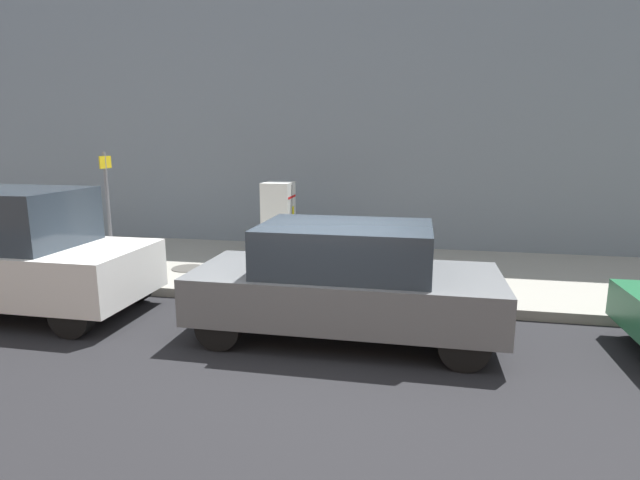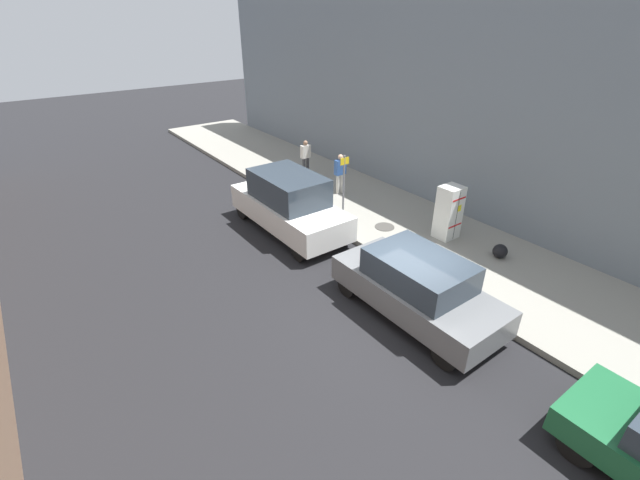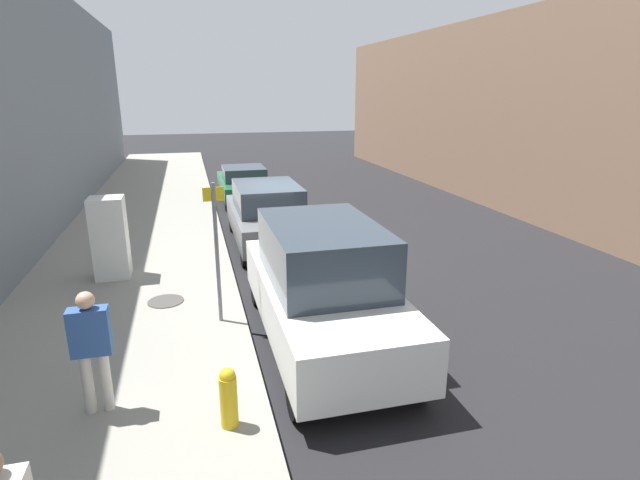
{
  "view_description": "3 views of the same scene",
  "coord_description": "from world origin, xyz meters",
  "px_view_note": "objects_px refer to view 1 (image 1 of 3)",
  "views": [
    {
      "loc": [
        6.87,
        1.34,
        2.95
      ],
      "look_at": [
        -0.87,
        -0.2,
        1.37
      ],
      "focal_mm": 28.0,
      "sensor_mm": 36.0,
      "label": 1
    },
    {
      "loc": [
        6.99,
        6.01,
        7.11
      ],
      "look_at": [
        0.02,
        -3.42,
        0.69
      ],
      "focal_mm": 24.0,
      "sensor_mm": 36.0,
      "label": 2
    },
    {
      "loc": [
        -2.32,
        -13.25,
        4.22
      ],
      "look_at": [
        0.34,
        -3.11,
        1.07
      ],
      "focal_mm": 28.0,
      "sensor_mm": 36.0,
      "label": 3
    }
  ],
  "objects_px": {
    "discarded_refrigerator": "(279,222)",
    "trash_bag": "(362,252)",
    "street_sign_post": "(108,209)",
    "pedestrian_standing_near": "(67,216)",
    "parked_suv_gray": "(345,280)",
    "parked_van_white": "(3,252)"
  },
  "relations": [
    {
      "from": "discarded_refrigerator",
      "to": "trash_bag",
      "type": "xyz_separation_m",
      "value": [
        -0.24,
        1.92,
        -0.69
      ]
    },
    {
      "from": "parked_suv_gray",
      "to": "pedestrian_standing_near",
      "type": "bearing_deg",
      "value": -114.86
    },
    {
      "from": "trash_bag",
      "to": "parked_suv_gray",
      "type": "bearing_deg",
      "value": 3.03
    },
    {
      "from": "pedestrian_standing_near",
      "to": "parked_suv_gray",
      "type": "distance_m",
      "value": 8.09
    },
    {
      "from": "discarded_refrigerator",
      "to": "trash_bag",
      "type": "bearing_deg",
      "value": 97.27
    },
    {
      "from": "pedestrian_standing_near",
      "to": "parked_van_white",
      "type": "relative_size",
      "value": 0.33
    },
    {
      "from": "discarded_refrigerator",
      "to": "street_sign_post",
      "type": "bearing_deg",
      "value": -52.95
    },
    {
      "from": "street_sign_post",
      "to": "pedestrian_standing_near",
      "type": "bearing_deg",
      "value": -126.63
    },
    {
      "from": "parked_van_white",
      "to": "parked_suv_gray",
      "type": "relative_size",
      "value": 1.1
    },
    {
      "from": "parked_van_white",
      "to": "trash_bag",
      "type": "bearing_deg",
      "value": 125.48
    },
    {
      "from": "discarded_refrigerator",
      "to": "street_sign_post",
      "type": "xyz_separation_m",
      "value": [
        2.18,
        -2.88,
        0.51
      ]
    },
    {
      "from": "trash_bag",
      "to": "parked_van_white",
      "type": "relative_size",
      "value": 0.09
    },
    {
      "from": "discarded_refrigerator",
      "to": "pedestrian_standing_near",
      "type": "distance_m",
      "value": 5.22
    },
    {
      "from": "street_sign_post",
      "to": "parked_van_white",
      "type": "relative_size",
      "value": 0.51
    },
    {
      "from": "parked_van_white",
      "to": "parked_suv_gray",
      "type": "height_order",
      "value": "parked_van_white"
    },
    {
      "from": "trash_bag",
      "to": "parked_van_white",
      "type": "distance_m",
      "value": 7.09
    },
    {
      "from": "street_sign_post",
      "to": "parked_suv_gray",
      "type": "xyz_separation_m",
      "value": [
        1.68,
        5.02,
        -0.72
      ]
    },
    {
      "from": "discarded_refrigerator",
      "to": "pedestrian_standing_near",
      "type": "relative_size",
      "value": 1.09
    },
    {
      "from": "discarded_refrigerator",
      "to": "trash_bag",
      "type": "relative_size",
      "value": 4.02
    },
    {
      "from": "discarded_refrigerator",
      "to": "trash_bag",
      "type": "height_order",
      "value": "discarded_refrigerator"
    },
    {
      "from": "pedestrian_standing_near",
      "to": "discarded_refrigerator",
      "type": "bearing_deg",
      "value": -138.0
    },
    {
      "from": "pedestrian_standing_near",
      "to": "parked_suv_gray",
      "type": "relative_size",
      "value": 0.37
    }
  ]
}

